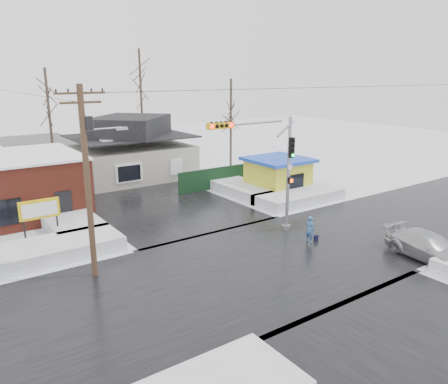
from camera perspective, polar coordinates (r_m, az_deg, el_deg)
ground at (r=23.11m, az=5.89°, el=-8.92°), size 120.00×120.00×0.00m
road_ns at (r=23.11m, az=5.89°, el=-8.90°), size 10.00×120.00×0.02m
road_ew at (r=23.11m, az=5.89°, el=-8.90°), size 120.00×10.00×0.02m
snowbank_nw at (r=25.05m, az=-21.34°, el=-6.99°), size 7.00×3.00×0.80m
snowbank_ne at (r=33.62m, az=9.75°, el=-0.62°), size 7.00×3.00×0.80m
snowbank_nside_w at (r=30.08m, az=-20.01°, el=-3.21°), size 3.00×8.00×0.80m
snowbank_nside_e at (r=36.00m, az=1.89°, el=0.64°), size 3.00×8.00×0.80m
traffic_signal at (r=25.43m, az=5.96°, el=4.05°), size 6.05×0.68×7.00m
utility_pole at (r=20.72m, az=-17.32°, el=2.54°), size 3.15×0.44×9.00m
marquee_sign at (r=26.88m, az=-22.96°, el=-2.24°), size 2.20×0.21×2.55m
house at (r=41.63m, az=-12.03°, el=5.41°), size 10.40×8.40×5.76m
kiosk at (r=35.80m, az=7.04°, el=2.20°), size 4.60×4.60×2.88m
fence at (r=37.17m, az=-0.57°, el=1.90°), size 8.00×0.12×1.80m
tree_far_left at (r=43.05m, az=-22.13°, el=12.11°), size 3.00×3.00×10.00m
tree_far_mid at (r=48.19m, az=-10.91°, el=15.02°), size 3.00×3.00×12.00m
tree_far_right at (r=44.33m, az=0.92°, el=12.21°), size 3.00×3.00×9.00m
pedestrian at (r=25.56m, az=11.15°, el=-4.82°), size 0.46×0.63×1.59m
car at (r=25.26m, az=25.19°, el=-6.52°), size 2.41×4.94×1.38m
shopping_bag at (r=26.05m, az=11.94°, el=-5.93°), size 0.29×0.14×0.35m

